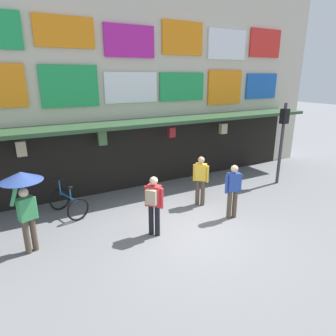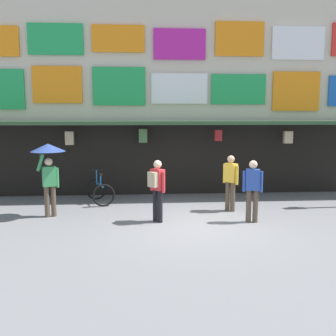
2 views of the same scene
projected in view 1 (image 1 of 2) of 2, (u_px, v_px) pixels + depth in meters
ground_plane at (190, 231)px, 8.24m from camera, size 80.00×80.00×0.00m
shopfront at (125, 82)px, 10.86m from camera, size 18.00×2.60×8.00m
traffic_light_far at (283, 131)px, 11.36m from camera, size 0.29×0.33×3.20m
bicycle_parked at (69, 203)px, 9.13m from camera, size 1.04×1.33×1.05m
pedestrian_in_red at (154, 202)px, 7.76m from camera, size 0.47×0.47×1.68m
pedestrian_with_umbrella at (23, 190)px, 6.82m from camera, size 0.96×0.96×2.08m
pedestrian_in_purple at (201, 178)px, 9.68m from camera, size 0.41×0.41×1.68m
pedestrian_in_green at (233, 189)px, 8.78m from camera, size 0.52×0.30×1.68m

